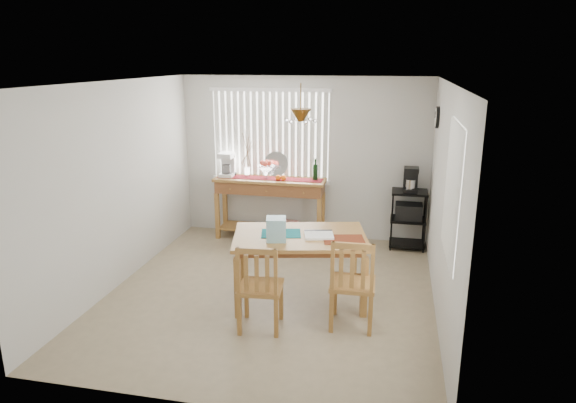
% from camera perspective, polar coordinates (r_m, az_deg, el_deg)
% --- Properties ---
extents(ground, '(4.00, 4.50, 0.01)m').
position_cam_1_polar(ground, '(6.61, -1.87, -10.07)').
color(ground, '#9B8969').
extents(room_shell, '(4.20, 4.70, 2.70)m').
position_cam_1_polar(room_shell, '(6.08, -1.94, 4.54)').
color(room_shell, silver).
rests_on(room_shell, ground).
extents(sideboard, '(1.78, 0.50, 1.00)m').
position_cam_1_polar(sideboard, '(8.26, -1.94, 0.87)').
color(sideboard, '#AA7639').
rests_on(sideboard, ground).
extents(sideboard_items, '(1.69, 0.43, 0.77)m').
position_cam_1_polar(sideboard_items, '(8.27, -4.03, 3.75)').
color(sideboard_items, maroon).
rests_on(sideboard_items, sideboard).
extents(wire_cart, '(0.54, 0.43, 0.91)m').
position_cam_1_polar(wire_cart, '(8.11, 13.24, -1.34)').
color(wire_cart, black).
rests_on(wire_cart, ground).
extents(cart_items, '(0.21, 0.26, 0.38)m').
position_cam_1_polar(cart_items, '(7.98, 13.48, 2.35)').
color(cart_items, black).
rests_on(cart_items, wire_cart).
extents(dining_table, '(1.74, 1.32, 0.84)m').
position_cam_1_polar(dining_table, '(6.13, 1.32, -4.60)').
color(dining_table, '#AA7639').
rests_on(dining_table, ground).
extents(table_items, '(1.29, 0.58, 0.27)m').
position_cam_1_polar(table_items, '(5.93, -0.09, -3.28)').
color(table_items, '#156E77').
rests_on(table_items, dining_table).
extents(chair_left, '(0.50, 0.50, 1.00)m').
position_cam_1_polar(chair_left, '(5.58, -3.15, -9.53)').
color(chair_left, '#AA7639').
rests_on(chair_left, ground).
extents(chair_right, '(0.49, 0.49, 1.04)m').
position_cam_1_polar(chair_right, '(5.65, 7.18, -9.08)').
color(chair_right, '#AA7639').
rests_on(chair_right, ground).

